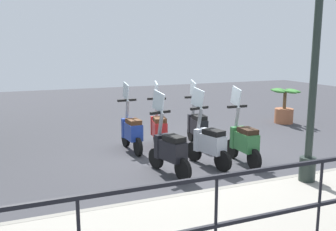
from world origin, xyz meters
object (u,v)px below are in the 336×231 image
Objects in this scene: potted_palm at (284,109)px; scooter_near_2 at (169,149)px; scooter_far_0 at (197,126)px; scooter_far_1 at (159,128)px; scooter_near_1 at (208,142)px; scooter_near_0 at (243,140)px; scooter_far_2 at (131,130)px; lamp_post_near at (314,70)px.

potted_palm is 5.88m from scooter_near_2.
scooter_far_0 is 1.00× the size of scooter_far_1.
scooter_far_1 reaches higher than potted_palm.
scooter_near_1 reaches higher than potted_palm.
scooter_near_0 and scooter_far_2 have the same top height.
scooter_near_1 is at bearing 124.03° from potted_palm.
scooter_near_0 is at bearing -136.16° from scooter_far_2.
lamp_post_near reaches higher than scooter_far_0.
scooter_near_0 is (-2.95, 3.45, 0.04)m from potted_palm.
scooter_far_0 is at bearing 7.50° from lamp_post_near.
scooter_near_0 reaches higher than potted_palm.
scooter_far_0 is 0.95m from scooter_far_1.
scooter_far_2 is (3.30, 2.01, -1.50)m from lamp_post_near.
lamp_post_near is 3.86m from scooter_far_1.
potted_palm is at bearing -79.47° from scooter_far_2.
scooter_near_1 is 1.00× the size of scooter_far_2.
scooter_near_1 and scooter_near_2 have the same top height.
lamp_post_near is 2.18m from scooter_near_0.
scooter_far_0 is (1.49, -0.51, 0.00)m from scooter_near_1.
scooter_far_0 is (1.62, 0.22, 0.00)m from scooter_near_0.
scooter_near_0 is 1.00× the size of scooter_far_0.
scooter_near_1 is 1.00× the size of scooter_far_1.
scooter_far_1 is at bearing 0.67° from scooter_near_1.
scooter_near_2 is 2.16m from scooter_far_0.
scooter_near_1 is at bearing 28.51° from lamp_post_near.
lamp_post_near reaches higher than scooter_near_2.
scooter_far_1 is 0.65m from scooter_far_2.
scooter_near_2 is 1.79m from scooter_far_1.
potted_palm is at bearing -35.67° from lamp_post_near.
scooter_far_2 is at bearing -8.24° from scooter_near_2.
scooter_near_1 is 0.91m from scooter_near_2.
scooter_near_2 is at bearing 49.66° from lamp_post_near.
scooter_near_0 is 1.00× the size of scooter_far_1.
scooter_far_1 is (3.28, 1.37, -1.50)m from lamp_post_near.
potted_palm is 0.69× the size of scooter_far_0.
scooter_near_2 and scooter_far_2 have the same top height.
scooter_far_2 is (1.60, 1.09, 0.00)m from scooter_near_1.
potted_palm is 4.78m from scooter_far_1.
scooter_far_0 is at bearing 9.36° from scooter_near_0.
scooter_near_1 is at bearing 168.30° from scooter_far_0.
lamp_post_near is at bearing -145.84° from scooter_far_1.
scooter_near_2 is (1.55, 1.83, -1.50)m from lamp_post_near.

